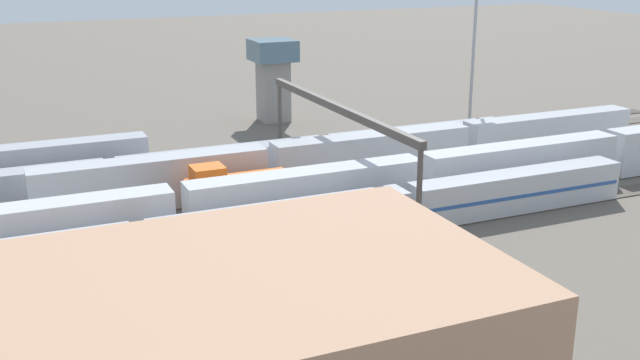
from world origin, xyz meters
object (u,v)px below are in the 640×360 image
Objects in this scene: train_on_track_3 at (372,156)px; train_on_track_6 at (141,249)px; signal_gantry at (337,115)px; train_on_track_5 at (308,196)px; train_on_track_4 at (236,193)px; train_on_track_2 at (226,165)px; control_tower at (273,73)px.

train_on_track_3 is 32.02m from train_on_track_6.
signal_gantry is at bearing 0.00° from train_on_track_3.
train_on_track_4 is (5.35, -5.00, -0.46)m from train_on_track_5.
train_on_track_6 is 2.73× the size of signal_gantry.
train_on_track_5 is 15.55m from train_on_track_3.
train_on_track_4 reaches higher than train_on_track_2.
train_on_track_6 is 28.83m from signal_gantry.
train_on_track_4 is at bearing -43.05° from train_on_track_5.
signal_gantry is (-7.59, -10.00, 5.03)m from train_on_track_5.
train_on_track_4 reaches higher than train_on_track_6.
train_on_track_4 is at bearing 64.47° from control_tower.
train_on_track_5 is 43.52m from control_tower.
control_tower is at bearing -106.25° from train_on_track_5.
train_on_track_4 is at bearing 16.16° from train_on_track_3.
train_on_track_3 is at bearing 89.62° from control_tower.
signal_gantry reaches higher than train_on_track_3.
control_tower reaches higher than train_on_track_2.
train_on_track_3 reaches higher than train_on_track_2.
control_tower is at bearing -98.16° from signal_gantry.
train_on_track_3 is at bearing -152.06° from train_on_track_6.
train_on_track_2 is (-13.07, -20.00, 0.01)m from train_on_track_6.
train_on_track_6 is at bearing 32.04° from signal_gantry.
train_on_track_4 is 17.97m from train_on_track_3.
train_on_track_6 is at bearing 16.97° from train_on_track_5.
train_on_track_5 is 3.42× the size of signal_gantry.
train_on_track_6 is at bearing 42.20° from train_on_track_4.
train_on_track_4 is 14.92m from signal_gantry.
train_on_track_4 is 0.29× the size of signal_gantry.
train_on_track_5 is 17.14m from train_on_track_6.
train_on_track_2 is 13.25m from signal_gantry.
train_on_track_3 is 16.03m from train_on_track_2.
train_on_track_3 is 6.03× the size of control_tower.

